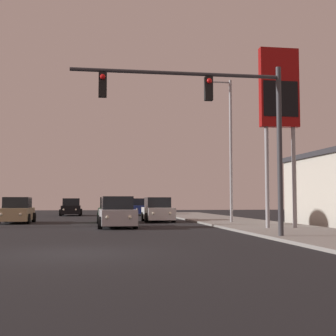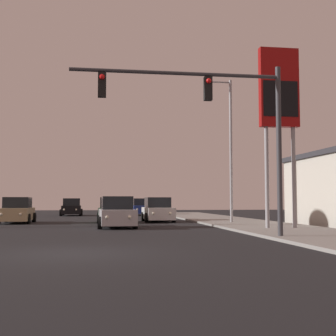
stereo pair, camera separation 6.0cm
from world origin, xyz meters
name	(u,v)px [view 1 (the left image)]	position (x,y,z in m)	size (l,w,h in m)	color
ground_plane	(74,253)	(0.00, 0.00, 0.00)	(120.00, 120.00, 0.00)	black
sidewalk_right	(271,228)	(9.50, 10.00, 0.06)	(5.00, 60.00, 0.12)	gray
car_white	(158,211)	(4.70, 19.00, 0.76)	(2.04, 4.33, 1.68)	silver
car_tan	(17,211)	(-4.60, 18.35, 0.76)	(2.04, 4.33, 1.68)	tan
car_black	(71,208)	(-2.02, 33.47, 0.76)	(2.04, 4.34, 1.68)	black
car_silver	(117,213)	(1.64, 12.28, 0.76)	(2.04, 4.34, 1.68)	#B7B7BC
car_green	(113,211)	(1.58, 18.18, 0.76)	(2.04, 4.34, 1.68)	#195933
car_blue	(141,208)	(4.85, 34.01, 0.76)	(2.04, 4.32, 1.68)	navy
traffic_light_mast	(220,113)	(5.17, 3.75, 4.76)	(8.04, 0.36, 6.50)	#38383D
street_lamp	(229,143)	(8.75, 15.20, 5.12)	(1.74, 0.24, 9.00)	#99999E
gas_station_sign	(279,98)	(9.58, 8.83, 6.62)	(2.00, 0.42, 9.00)	#99999E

